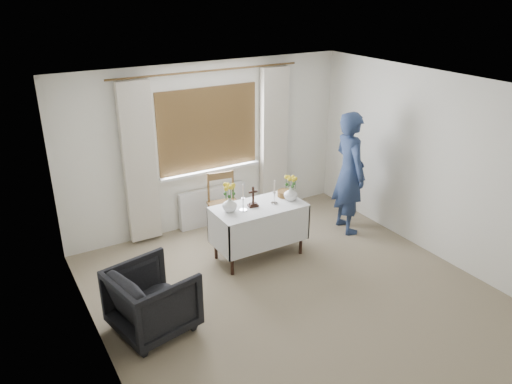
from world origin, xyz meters
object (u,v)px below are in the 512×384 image
(wooden_cross, at_px, (253,197))
(flower_vase_left, at_px, (230,204))
(person, at_px, (349,173))
(flower_vase_right, at_px, (291,193))
(altar_table, at_px, (259,231))
(wooden_chair, at_px, (225,206))
(armchair, at_px, (153,300))

(wooden_cross, height_order, flower_vase_left, wooden_cross)
(person, relative_size, wooden_cross, 6.53)
(flower_vase_left, height_order, flower_vase_right, flower_vase_left)
(altar_table, height_order, wooden_chair, wooden_chair)
(person, relative_size, flower_vase_right, 9.53)
(wooden_chair, xyz_separation_m, flower_vase_left, (-0.29, -0.71, 0.38))
(altar_table, height_order, person, person)
(armchair, relative_size, person, 0.44)
(flower_vase_right, bearing_deg, armchair, -162.07)
(wooden_chair, bearing_deg, armchair, -128.68)
(altar_table, distance_m, person, 1.67)
(altar_table, height_order, wooden_cross, wooden_cross)
(person, distance_m, flower_vase_right, 1.10)
(wooden_chair, relative_size, armchair, 1.18)
(armchair, relative_size, flower_vase_left, 3.99)
(wooden_chair, distance_m, person, 1.90)
(altar_table, distance_m, wooden_cross, 0.53)
(person, bearing_deg, wooden_cross, 100.78)
(armchair, relative_size, flower_vase_right, 4.22)
(wooden_chair, xyz_separation_m, armchair, (-1.67, -1.54, -0.11))
(wooden_chair, distance_m, flower_vase_right, 1.08)
(armchair, bearing_deg, flower_vase_left, -70.95)
(flower_vase_right, bearing_deg, person, 4.06)
(armchair, xyz_separation_m, person, (3.37, 0.81, 0.55))
(altar_table, xyz_separation_m, armchair, (-1.79, -0.78, -0.01))
(altar_table, xyz_separation_m, person, (1.58, 0.04, 0.54))
(armchair, height_order, flower_vase_left, flower_vase_left)
(armchair, distance_m, flower_vase_right, 2.43)
(flower_vase_right, bearing_deg, wooden_chair, 126.71)
(flower_vase_left, bearing_deg, armchair, -148.91)
(armchair, xyz_separation_m, flower_vase_right, (2.27, 0.73, 0.49))
(wooden_chair, distance_m, wooden_cross, 0.85)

